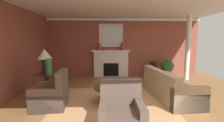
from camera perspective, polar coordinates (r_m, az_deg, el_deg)
The scene contains 23 objects.
ground_plane at distance 4.68m, azimuth 6.75°, elevation -14.08°, with size 8.85×8.85×0.00m, color olive.
wall_fireplace at distance 7.79m, azimuth 3.00°, elevation 4.86°, with size 7.41×0.12×2.75m, color brown.
wall_window at distance 5.39m, azimuth -33.10°, elevation 2.63°, with size 0.12×7.36×2.75m, color brown.
ceiling_panel at distance 4.78m, azimuth 6.69°, elevation 20.27°, with size 7.41×7.36×0.06m, color white.
crown_moulding at distance 7.76m, azimuth 3.12°, elevation 14.44°, with size 7.41×0.08×0.12m, color white.
area_rug at distance 4.61m, azimuth 0.04°, elevation -14.28°, with size 3.05×2.66×0.01m, color tan.
fireplace at distance 7.62m, azimuth -0.36°, elevation -1.11°, with size 1.80×0.35×1.25m.
mantel_mirror at distance 7.67m, azimuth -0.40°, elevation 9.03°, with size 1.11×0.04×1.07m, color silver.
sofa at distance 5.10m, azimuth 19.35°, elevation -9.13°, with size 1.10×2.18×0.85m.
armchair_near_window at distance 4.46m, azimuth -20.54°, elevation -11.43°, with size 0.85×0.85×0.95m.
armchair_facing_fireplace at distance 3.16m, azimuth 3.37°, elevation -18.95°, with size 0.82×0.82×0.95m.
coffee_table at distance 4.50m, azimuth 0.04°, elevation -10.38°, with size 1.00×1.00×0.45m.
side_table at distance 5.38m, azimuth -22.23°, elevation -7.27°, with size 0.56×0.56×0.70m.
table_lamp at distance 5.24m, azimuth -22.66°, elevation 1.50°, with size 0.44×0.44×0.75m.
vase_mantel_right at distance 7.53m, azimuth 3.85°, elevation 5.17°, with size 0.18×0.18×0.36m, color #9E3328.
vase_on_side_table at distance 5.12m, azimuth -21.40°, elevation -1.80°, with size 0.19×0.19×0.48m, color #33703D.
vase_tall_corner at distance 7.67m, azimuth 14.27°, elevation -2.99°, with size 0.32×0.32×0.73m, color black.
vase_mantel_left at distance 7.50m, azimuth -4.57°, elevation 4.98°, with size 0.17×0.17×0.31m, color #9E3328.
book_red_cover at distance 4.59m, azimuth -1.47°, elevation -8.31°, with size 0.20×0.16×0.03m, color navy.
book_art_folio at distance 4.58m, azimuth 1.62°, elevation -7.91°, with size 0.21×0.19×0.04m, color tan.
book_small_novel at distance 4.59m, azimuth 0.53°, elevation -7.30°, with size 0.23×0.17×0.05m, color navy.
potted_plant at distance 7.71m, azimuth 18.88°, elevation -2.15°, with size 0.56×0.56×0.83m.
column_white at distance 7.68m, azimuth 25.17°, elevation 4.15°, with size 0.20×0.20×2.75m, color white.
Camera 1 is at (-0.69, -4.31, 1.70)m, focal length 25.95 mm.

